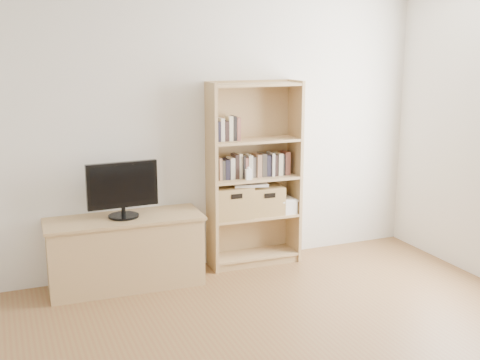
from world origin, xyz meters
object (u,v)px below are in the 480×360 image
tv_stand (125,253)px  laptop (250,184)px  bookshelf (254,175)px  television (123,190)px  baby_monitor (248,174)px  basket_right (265,200)px  basket_left (231,202)px

tv_stand → laptop: laptop is taller
bookshelf → television: size_ratio=2.88×
tv_stand → baby_monitor: bearing=1.8°
tv_stand → basket_right: size_ratio=3.98×
television → baby_monitor: (1.17, -0.01, 0.04)m
television → laptop: television is taller
basket_right → laptop: bearing=-174.5°
baby_monitor → laptop: baby_monitor is taller
television → baby_monitor: size_ratio=6.06×
tv_stand → bookshelf: 1.40m
bookshelf → basket_left: 0.34m
basket_left → laptop: laptop is taller
bookshelf → basket_right: bookshelf is taller
baby_monitor → basket_left: baby_monitor is taller
bookshelf → laptop: bookshelf is taller
bookshelf → television: bearing=-174.4°
basket_right → laptop: laptop is taller
television → baby_monitor: bearing=-2.8°
tv_stand → basket_left: 1.09m
television → basket_left: (1.03, 0.09, -0.23)m
basket_left → laptop: (0.19, -0.02, 0.16)m
basket_left → laptop: bearing=-3.3°
baby_monitor → basket_right: size_ratio=0.31×
laptop → basket_right: bearing=15.7°
basket_left → basket_right: (0.34, -0.01, -0.01)m
basket_right → tv_stand: bearing=-173.2°
basket_right → baby_monitor: bearing=-153.8°
tv_stand → basket_left: (1.03, 0.09, 0.34)m
bookshelf → baby_monitor: size_ratio=17.48×
television → basket_right: 1.40m
tv_stand → bookshelf: size_ratio=0.75×
tv_stand → bookshelf: bearing=6.1°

